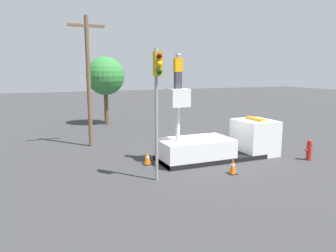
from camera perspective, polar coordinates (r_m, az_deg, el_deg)
The scene contains 9 objects.
ground_plane at distance 18.13m, azimuth 7.40°, elevation -5.73°, with size 120.00×120.00×0.00m, color #38383A.
bucket_truck at distance 18.22m, azimuth 9.03°, elevation -3.11°, with size 6.80×2.35×3.88m.
worker at distance 16.55m, azimuth 1.75°, elevation 9.55°, with size 0.40×0.26×1.75m.
traffic_light_pole at distance 13.80m, azimuth -1.86°, elevation 6.46°, with size 0.34×0.57×5.71m.
fire_hydrant at distance 19.23m, azimuth 23.35°, elevation -3.86°, with size 0.51×0.27×1.13m.
traffic_cone_rear at distance 16.97m, azimuth -3.63°, elevation -5.59°, with size 0.47×0.47×0.69m.
traffic_cone_curbside at distance 15.70m, azimuth 11.21°, elevation -6.86°, with size 0.40×0.40×0.79m.
tree_left_bg at distance 29.39m, azimuth -10.87°, elevation 8.50°, with size 3.31×3.31×5.94m.
utility_pole at distance 21.04m, azimuth -13.68°, elevation 8.21°, with size 2.20×0.26×8.05m.
Camera 1 is at (-8.90, -15.04, 4.83)m, focal length 35.00 mm.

